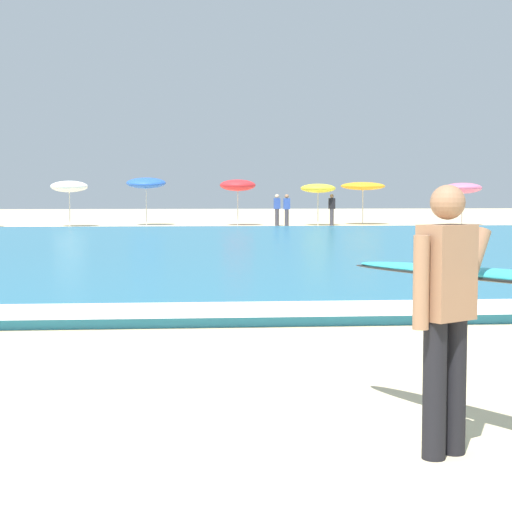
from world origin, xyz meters
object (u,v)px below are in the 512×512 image
Objects in this scene: beach_umbrella_4 at (318,188)px; beach_umbrella_1 at (69,186)px; beach_umbrella_5 at (363,186)px; beachgoer_near_row_right at (332,209)px; beachgoer_near_row_mid at (287,209)px; beach_umbrella_2 at (146,183)px; surfer_with_board at (473,292)px; beach_umbrella_6 at (462,188)px; beachgoer_near_row_left at (277,209)px; beach_umbrella_3 at (238,185)px.

beach_umbrella_1 is at bearing -178.68° from beach_umbrella_4.
beachgoer_near_row_right is at bearing -142.82° from beach_umbrella_5.
beachgoer_near_row_mid is at bearing -5.01° from beach_umbrella_1.
beach_umbrella_2 is (3.68, 1.37, 0.18)m from beach_umbrella_1.
beach_umbrella_1 is at bearing -174.58° from beach_umbrella_5.
surfer_with_board is at bearing -94.80° from beachgoer_near_row_mid.
beach_umbrella_6 is at bearing -5.15° from beach_umbrella_2.
surfer_with_board is at bearing -97.29° from beach_umbrella_4.
surfer_with_board reaches higher than beachgoer_near_row_left.
beach_umbrella_6 is (7.34, -0.36, 0.00)m from beach_umbrella_4.
beach_umbrella_5 reaches higher than beachgoer_near_row_mid.
beach_umbrella_4 is at bearing -6.13° from beach_umbrella_3.
beachgoer_near_row_right is (5.40, 36.75, -0.19)m from surfer_with_board.
beach_umbrella_4 reaches higher than beachgoer_near_row_mid.
beach_umbrella_2 is at bearing 95.89° from surfer_with_board.
beach_umbrella_3 reaches higher than beachgoer_near_row_left.
beachgoer_near_row_right is at bearing -8.42° from beach_umbrella_2.
beach_umbrella_4 is at bearing 1.32° from beach_umbrella_1.
beach_umbrella_2 reaches higher than beach_umbrella_1.
beach_umbrella_1 is 0.90× the size of beach_umbrella_2.
beachgoer_near_row_left is (-2.12, -0.36, -1.03)m from beach_umbrella_4.
beachgoer_near_row_mid is at bearing -174.60° from beach_umbrella_6.
beachgoer_near_row_left is 1.00× the size of beachgoer_near_row_mid.
beachgoer_near_row_right is (-6.68, 0.06, -1.03)m from beach_umbrella_6.
beach_umbrella_3 is at bearing -7.99° from beach_umbrella_2.
beachgoer_near_row_right is (2.39, 0.92, 0.00)m from beachgoer_near_row_mid.
beach_umbrella_1 is 0.98× the size of beach_umbrella_5.
beachgoer_near_row_mid is at bearing -159.00° from beachgoer_near_row_right.
surfer_with_board is at bearing -100.79° from beach_umbrella_5.
beach_umbrella_3 is 4.07m from beach_umbrella_4.
beach_umbrella_1 is 1.43× the size of beachgoer_near_row_left.
beachgoer_near_row_left is at bearing 114.41° from beachgoer_near_row_mid.
beachgoer_near_row_mid is (10.62, -0.93, -1.11)m from beach_umbrella_1.
beach_umbrella_4 is at bearing 82.71° from surfer_with_board.
beach_umbrella_1 reaches higher than beach_umbrella_6.
surfer_with_board is at bearing -94.09° from beachgoer_near_row_left.
surfer_with_board is at bearing -84.11° from beach_umbrella_2.
beach_umbrella_6 is 1.38× the size of beachgoer_near_row_right.
beach_umbrella_1 is 1.06× the size of beach_umbrella_4.
beach_umbrella_5 is at bearing 23.95° from beach_umbrella_4.
beachgoer_near_row_mid is (-9.07, -0.86, -1.03)m from beach_umbrella_6.
beach_umbrella_1 is at bearing 179.56° from beachgoer_near_row_left.
beach_umbrella_3 is 4.90m from beachgoer_near_row_right.
beach_umbrella_5 is 1.46× the size of beachgoer_near_row_right.
beach_umbrella_5 reaches higher than beachgoer_near_row_left.
beachgoer_near_row_right is at bearing 1.35° from beachgoer_near_row_left.
beach_umbrella_4 is 1.26m from beachgoer_near_row_right.
beach_umbrella_6 is (16.01, -1.44, -0.26)m from beach_umbrella_2.
beach_umbrella_5 is at bearing 6.01° from beach_umbrella_3.
beach_umbrella_3 reaches higher than surfer_with_board.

